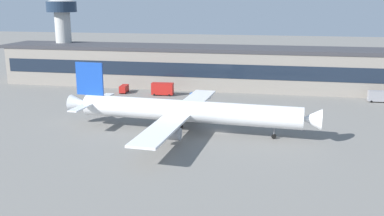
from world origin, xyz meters
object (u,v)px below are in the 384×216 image
Objects in this scene: follow_me_car at (197,95)px; catering_truck at (162,88)px; control_tower at (63,28)px; stair_truck at (378,96)px; crew_van at (124,89)px; airliner at (185,111)px.

follow_me_car is 12.68m from catering_truck.
stair_truck is (113.66, -18.28, -18.17)m from control_tower.
follow_me_car is at bearing -9.19° from crew_van.
follow_me_car is at bearing -13.19° from catering_truck.
airliner reaches higher than stair_truck.
stair_truck is 1.13× the size of crew_van.
stair_truck is 0.83× the size of catering_truck.
stair_truck is (56.06, 6.13, 0.89)m from follow_me_car.
crew_van is at bearing -178.68° from stair_truck.
catering_truck is at bearing -177.28° from stair_truck.
airliner is 10.19× the size of stair_truck.
catering_truck is 1.36× the size of crew_van.
catering_truck is 13.94m from crew_van.
follow_me_car is (57.60, -24.41, -19.06)m from control_tower.
control_tower is 53.24m from catering_truck.
control_tower is 65.40m from follow_me_car.
catering_truck reaches higher than crew_van.
catering_truck is (-16.15, 39.12, -2.88)m from airliner.
control_tower is 41.79m from crew_van.
control_tower is at bearing 157.04° from follow_me_car.
airliner is 36.67m from follow_me_car.
control_tower is 5.33× the size of stair_truck.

